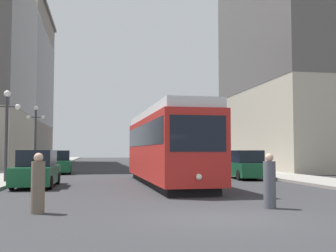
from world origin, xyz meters
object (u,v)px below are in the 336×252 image
Objects in this scene: parked_car_left_near at (37,170)px; lamp_post_left_near at (7,121)px; parked_car_left_mid at (59,163)px; pedestrian_crossing_near at (270,183)px; parked_car_right_far at (246,166)px; lamp_post_left_far at (36,128)px; streetcar at (166,145)px; pedestrian_crossing_far at (38,185)px; transit_bus at (170,149)px.

parked_car_left_near is 0.96× the size of lamp_post_left_near.
parked_car_left_mid is 22.66m from pedestrian_crossing_near.
parked_car_right_far is 16.94m from lamp_post_left_far.
lamp_post_left_near is (-1.90, -10.01, 2.57)m from parked_car_left_mid.
parked_car_left_mid reaches higher than pedestrian_crossing_near.
streetcar is at bearing -64.07° from parked_car_left_mid.
parked_car_left_near is 9.01m from pedestrian_crossing_far.
lamp_post_left_near reaches higher than pedestrian_crossing_near.
pedestrian_crossing_near is at bearing -92.27° from transit_bus.
streetcar is 9.63m from pedestrian_crossing_near.
parked_car_left_mid is 0.92× the size of lamp_post_left_near.
parked_car_left_near reaches higher than pedestrian_crossing_near.
pedestrian_crossing_far is (-11.05, -12.63, -0.04)m from parked_car_right_far.
pedestrian_crossing_near is 0.33× the size of lamp_post_left_far.
transit_bus is at bearing -154.65° from pedestrian_crossing_far.
pedestrian_crossing_far is at bearing 72.89° from pedestrian_crossing_near.
parked_car_left_near and parked_car_left_mid have the same top height.
parked_car_right_far is (12.32, 3.71, -0.00)m from parked_car_left_near.
parked_car_left_near is 12.01m from parked_car_left_mid.
transit_bus is 6.71× the size of pedestrian_crossing_far.
lamp_post_left_far is at bearing 9.54° from pedestrian_crossing_near.
transit_bus is 11.82m from lamp_post_left_far.
pedestrian_crossing_far is (-6.95, 0.18, 0.01)m from pedestrian_crossing_near.
streetcar is 7.63× the size of pedestrian_crossing_near.
parked_car_left_mid and parked_car_right_far have the same top height.
parked_car_left_near is 1.08× the size of parked_car_right_far.
lamp_post_left_near is at bearing 134.95° from parked_car_left_near.
pedestrian_crossing_far is at bearing 52.08° from parked_car_right_far.
lamp_post_left_far is at bearing -127.52° from pedestrian_crossing_far.
parked_car_left_near is 1.04× the size of parked_car_left_mid.
lamp_post_left_far reaches higher than parked_car_left_mid.
lamp_post_left_far is (-1.90, 0.47, 2.77)m from parked_car_left_mid.
lamp_post_left_near is at bearing -90.00° from lamp_post_left_far.
lamp_post_left_near is 0.94× the size of lamp_post_left_far.
parked_car_left_mid is 0.87× the size of lamp_post_left_far.
lamp_post_left_near reaches higher than streetcar.
pedestrian_crossing_far is 11.66m from lamp_post_left_near.
parked_car_left_mid is at bearing 117.93° from streetcar.
parked_car_right_far is at bearing 18.14° from parked_car_left_near.
pedestrian_crossing_near is at bearing -46.53° from parked_car_left_near.
transit_bus is 6.79× the size of pedestrian_crossing_near.
transit_bus is 2.21× the size of lamp_post_left_far.
pedestrian_crossing_far is at bearing -121.20° from streetcar.
parked_car_right_far is 0.90× the size of lamp_post_left_near.
transit_bus is at bearing -18.51° from pedestrian_crossing_near.
streetcar is 2.65× the size of lamp_post_left_near.
parked_car_left_near reaches higher than pedestrian_crossing_far.
pedestrian_crossing_near is 15.25m from lamp_post_left_near.
streetcar is 13.49m from parked_car_left_mid.
transit_bus is 2.44× the size of parked_car_left_near.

